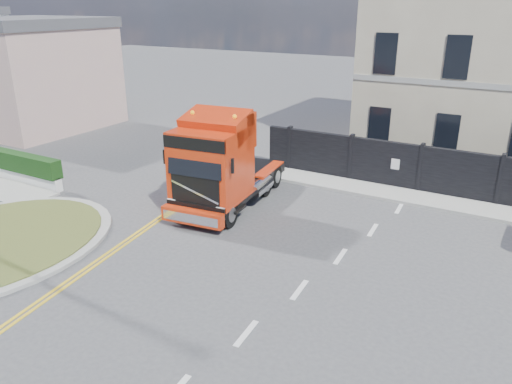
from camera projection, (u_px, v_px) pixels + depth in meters
The scene contains 6 objects.
ground at pixel (219, 258), 15.51m from camera, with size 120.00×120.00×0.00m, color #424244.
seaside_bldg_pink at pixel (31, 79), 31.02m from camera, with size 8.00×8.00×6.00m, color #B89290.
hoarding_fence at pixel (487, 179), 19.41m from camera, with size 18.80×0.25×2.00m.
georgian_building at pixel (510, 39), 24.04m from camera, with size 12.30×10.30×12.80m.
pavement_far at pixel (465, 207), 19.27m from camera, with size 20.00×1.60×0.12m, color #979792.
truck at pixel (219, 168), 18.61m from camera, with size 2.99×6.46×3.74m.
Camera 1 is at (7.84, -11.35, 7.47)m, focal length 35.00 mm.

